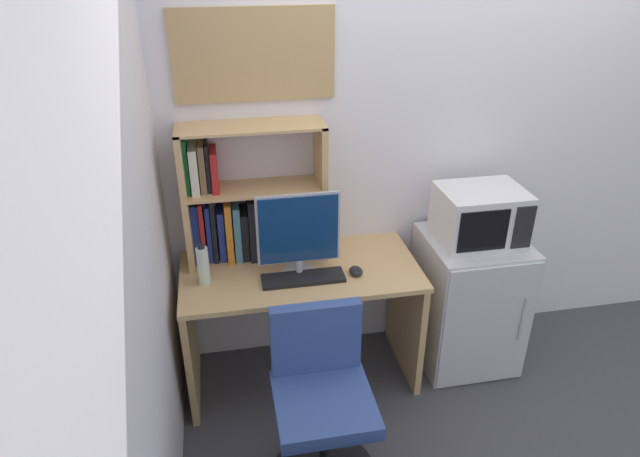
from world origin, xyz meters
The scene contains 12 objects.
wall_back centered at (0.40, 0.02, 1.30)m, with size 6.40×0.04×2.60m, color silver.
wall_left centered at (-1.62, -1.60, 1.30)m, with size 0.04×4.40×2.60m, color silver.
desk centered at (-0.92, -0.31, 0.52)m, with size 1.27×0.62×0.74m.
hutch_bookshelf centered at (-1.23, -0.11, 1.08)m, with size 0.74×0.25×0.75m.
monitor centered at (-0.93, -0.36, 0.98)m, with size 0.42×0.18×0.46m.
keyboard centered at (-0.92, -0.42, 0.75)m, with size 0.43×0.13×0.02m, color black.
computer_mouse centered at (-0.64, -0.41, 0.76)m, with size 0.07×0.09×0.03m, color black.
water_bottle centered at (-1.42, -0.35, 0.85)m, with size 0.06×0.06×0.23m.
mini_fridge centered at (0.08, -0.30, 0.41)m, with size 0.55×0.56×0.81m.
microwave centered at (0.08, -0.30, 0.96)m, with size 0.45×0.36×0.30m.
desk_chair centered at (-0.93, -0.98, 0.39)m, with size 0.50×0.50×0.87m.
wall_corkboard centered at (-1.08, -0.01, 1.80)m, with size 0.80×0.02×0.45m, color tan.
Camera 1 is at (-1.29, -2.81, 2.31)m, focal length 31.27 mm.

